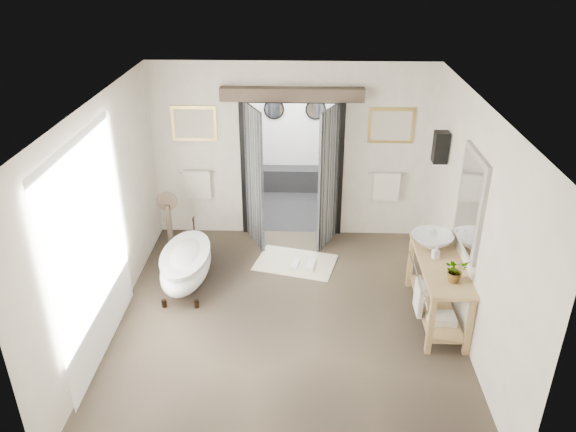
{
  "coord_description": "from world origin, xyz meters",
  "views": [
    {
      "loc": [
        0.22,
        -6.04,
        4.57
      ],
      "look_at": [
        0.0,
        0.6,
        1.25
      ],
      "focal_mm": 35.0,
      "sensor_mm": 36.0,
      "label": 1
    }
  ],
  "objects_px": {
    "vanity": "(437,285)",
    "rug": "(296,262)",
    "basin": "(432,241)",
    "clawfoot_tub": "(186,264)"
  },
  "relations": [
    {
      "from": "clawfoot_tub",
      "to": "rug",
      "type": "bearing_deg",
      "value": 23.49
    },
    {
      "from": "vanity",
      "to": "rug",
      "type": "distance_m",
      "value": 2.34
    },
    {
      "from": "clawfoot_tub",
      "to": "basin",
      "type": "bearing_deg",
      "value": -4.26
    },
    {
      "from": "clawfoot_tub",
      "to": "vanity",
      "type": "relative_size",
      "value": 0.95
    },
    {
      "from": "rug",
      "to": "basin",
      "type": "bearing_deg",
      "value": -26.95
    },
    {
      "from": "rug",
      "to": "basin",
      "type": "xyz_separation_m",
      "value": [
        1.83,
        -0.93,
        0.94
      ]
    },
    {
      "from": "rug",
      "to": "basin",
      "type": "distance_m",
      "value": 2.26
    },
    {
      "from": "clawfoot_tub",
      "to": "vanity",
      "type": "bearing_deg",
      "value": -10.74
    },
    {
      "from": "rug",
      "to": "vanity",
      "type": "bearing_deg",
      "value": -35.46
    },
    {
      "from": "vanity",
      "to": "rug",
      "type": "bearing_deg",
      "value": 144.54
    }
  ]
}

